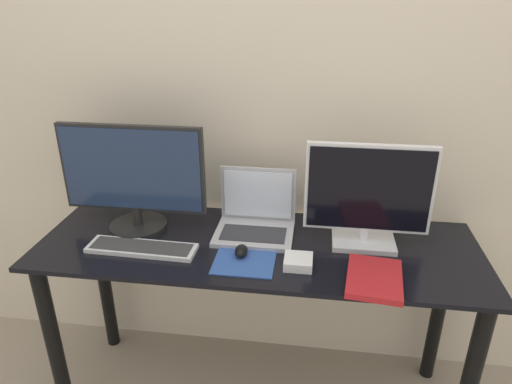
{
  "coord_description": "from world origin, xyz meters",
  "views": [
    {
      "loc": [
        0.2,
        -1.2,
        1.65
      ],
      "look_at": [
        -0.01,
        0.29,
        0.98
      ],
      "focal_mm": 32.0,
      "sensor_mm": 36.0,
      "label": 1
    }
  ],
  "objects_px": {
    "book": "(374,278)",
    "keyboard": "(142,248)",
    "monitor_left": "(133,178)",
    "laptop": "(256,217)",
    "monitor_right": "(368,197)",
    "mouse": "(241,251)",
    "power_brick": "(298,262)"
  },
  "relations": [
    {
      "from": "monitor_left",
      "to": "mouse",
      "type": "distance_m",
      "value": 0.51
    },
    {
      "from": "monitor_left",
      "to": "book",
      "type": "height_order",
      "value": "monitor_left"
    },
    {
      "from": "mouse",
      "to": "power_brick",
      "type": "xyz_separation_m",
      "value": [
        0.21,
        -0.03,
        -0.01
      ]
    },
    {
      "from": "book",
      "to": "keyboard",
      "type": "bearing_deg",
      "value": 174.37
    },
    {
      "from": "monitor_left",
      "to": "power_brick",
      "type": "distance_m",
      "value": 0.71
    },
    {
      "from": "keyboard",
      "to": "mouse",
      "type": "height_order",
      "value": "mouse"
    },
    {
      "from": "monitor_left",
      "to": "laptop",
      "type": "bearing_deg",
      "value": 5.52
    },
    {
      "from": "laptop",
      "to": "keyboard",
      "type": "xyz_separation_m",
      "value": [
        -0.39,
        -0.21,
        -0.05
      ]
    },
    {
      "from": "monitor_right",
      "to": "power_brick",
      "type": "bearing_deg",
      "value": -141.26
    },
    {
      "from": "monitor_right",
      "to": "mouse",
      "type": "relative_size",
      "value": 6.22
    },
    {
      "from": "keyboard",
      "to": "mouse",
      "type": "distance_m",
      "value": 0.37
    },
    {
      "from": "monitor_right",
      "to": "book",
      "type": "relative_size",
      "value": 1.77
    },
    {
      "from": "monitor_right",
      "to": "laptop",
      "type": "xyz_separation_m",
      "value": [
        -0.42,
        0.05,
        -0.13
      ]
    },
    {
      "from": "monitor_left",
      "to": "keyboard",
      "type": "distance_m",
      "value": 0.27
    },
    {
      "from": "monitor_left",
      "to": "book",
      "type": "xyz_separation_m",
      "value": [
        0.9,
        -0.24,
        -0.21
      ]
    },
    {
      "from": "book",
      "to": "power_brick",
      "type": "bearing_deg",
      "value": 167.44
    },
    {
      "from": "laptop",
      "to": "monitor_right",
      "type": "bearing_deg",
      "value": -6.21
    },
    {
      "from": "laptop",
      "to": "keyboard",
      "type": "distance_m",
      "value": 0.45
    },
    {
      "from": "monitor_left",
      "to": "monitor_right",
      "type": "height_order",
      "value": "monitor_left"
    },
    {
      "from": "laptop",
      "to": "mouse",
      "type": "height_order",
      "value": "laptop"
    },
    {
      "from": "monitor_right",
      "to": "mouse",
      "type": "distance_m",
      "value": 0.5
    },
    {
      "from": "laptop",
      "to": "mouse",
      "type": "distance_m",
      "value": 0.21
    },
    {
      "from": "power_brick",
      "to": "keyboard",
      "type": "bearing_deg",
      "value": 177.48
    },
    {
      "from": "keyboard",
      "to": "mouse",
      "type": "bearing_deg",
      "value": 1.06
    },
    {
      "from": "monitor_right",
      "to": "book",
      "type": "xyz_separation_m",
      "value": [
        0.02,
        -0.24,
        -0.18
      ]
    },
    {
      "from": "laptop",
      "to": "power_brick",
      "type": "xyz_separation_m",
      "value": [
        0.18,
        -0.23,
        -0.04
      ]
    },
    {
      "from": "keyboard",
      "to": "book",
      "type": "bearing_deg",
      "value": -5.63
    },
    {
      "from": "keyboard",
      "to": "mouse",
      "type": "xyz_separation_m",
      "value": [
        0.37,
        0.01,
        0.01
      ]
    },
    {
      "from": "power_brick",
      "to": "book",
      "type": "bearing_deg",
      "value": -12.56
    },
    {
      "from": "keyboard",
      "to": "power_brick",
      "type": "bearing_deg",
      "value": -2.52
    },
    {
      "from": "monitor_right",
      "to": "book",
      "type": "distance_m",
      "value": 0.31
    },
    {
      "from": "mouse",
      "to": "book",
      "type": "height_order",
      "value": "mouse"
    }
  ]
}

